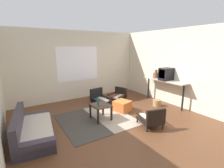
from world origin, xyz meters
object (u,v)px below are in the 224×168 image
object	(u,v)px
ottoman_orange	(122,106)
crt_television	(166,74)
armchair_by_window	(99,98)
armchair_striped_foreground	(151,118)
armchair_corner	(118,95)
glass_bottle	(98,102)
clay_vase	(156,75)
wicker_basket	(157,103)
coffee_table	(101,108)
couch	(32,130)
console_shelf	(165,82)

from	to	relation	value
ottoman_orange	crt_television	world-z (taller)	crt_television
armchair_by_window	armchair_striped_foreground	distance (m)	2.29
armchair_corner	ottoman_orange	xyz separation A→B (m)	(-0.46, -0.90, -0.06)
glass_bottle	clay_vase	bearing A→B (deg)	8.57
ottoman_orange	clay_vase	bearing A→B (deg)	5.65
armchair_corner	clay_vase	size ratio (longest dim) A/B	2.47
armchair_corner	wicker_basket	world-z (taller)	armchair_corner
coffee_table	armchair_corner	world-z (taller)	armchair_corner
armchair_corner	ottoman_orange	world-z (taller)	armchair_corner
couch	crt_television	bearing A→B (deg)	-1.48
clay_vase	wicker_basket	xyz separation A→B (m)	(-0.38, -0.47, -0.92)
armchair_by_window	ottoman_orange	distance (m)	1.01
armchair_by_window	glass_bottle	world-z (taller)	glass_bottle
crt_television	clay_vase	distance (m)	0.49
armchair_striped_foreground	ottoman_orange	size ratio (longest dim) A/B	1.54
couch	coffee_table	xyz separation A→B (m)	(1.82, 0.01, 0.15)
coffee_table	armchair_striped_foreground	distance (m)	1.45
couch	armchair_striped_foreground	world-z (taller)	couch
couch	ottoman_orange	distance (m)	2.74
crt_television	wicker_basket	xyz separation A→B (m)	(-0.37, 0.01, -1.02)
armchair_by_window	ottoman_orange	bearing A→B (deg)	-68.96
couch	console_shelf	distance (m)	4.47
armchair_striped_foreground	console_shelf	size ratio (longest dim) A/B	0.44
couch	console_shelf	xyz separation A→B (m)	(4.42, -0.07, 0.62)
ottoman_orange	glass_bottle	world-z (taller)	glass_bottle
armchair_striped_foreground	wicker_basket	distance (m)	1.68
glass_bottle	armchair_striped_foreground	bearing A→B (deg)	-46.99
coffee_table	armchair_by_window	world-z (taller)	armchair_by_window
armchair_by_window	clay_vase	xyz separation A→B (m)	(2.05, -0.77, 0.79)
coffee_table	crt_television	world-z (taller)	crt_television
couch	armchair_striped_foreground	xyz separation A→B (m)	(2.71, -1.12, 0.05)
armchair_striped_foreground	glass_bottle	xyz separation A→B (m)	(-1.01, 1.08, 0.31)
armchair_corner	couch	bearing A→B (deg)	-161.03
clay_vase	coffee_table	bearing A→B (deg)	-172.28
coffee_table	armchair_corner	xyz separation A→B (m)	(1.38, 1.09, -0.12)
ottoman_orange	clay_vase	size ratio (longest dim) A/B	1.54
armchair_striped_foreground	glass_bottle	distance (m)	1.51
armchair_by_window	console_shelf	distance (m)	2.45
armchair_striped_foreground	clay_vase	distance (m)	2.40
armchair_by_window	crt_television	distance (m)	2.56
armchair_by_window	wicker_basket	xyz separation A→B (m)	(1.68, -1.25, -0.13)
armchair_striped_foreground	ottoman_orange	world-z (taller)	armchair_striped_foreground
ottoman_orange	crt_television	xyz separation A→B (m)	(1.69, -0.31, 0.96)
couch	armchair_by_window	distance (m)	2.63
ottoman_orange	crt_television	bearing A→B (deg)	-10.43
armchair_corner	ottoman_orange	size ratio (longest dim) A/B	1.61
clay_vase	armchair_corner	bearing A→B (deg)	149.14
crt_television	clay_vase	world-z (taller)	crt_television
clay_vase	wicker_basket	size ratio (longest dim) A/B	1.11
ottoman_orange	wicker_basket	bearing A→B (deg)	-13.08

